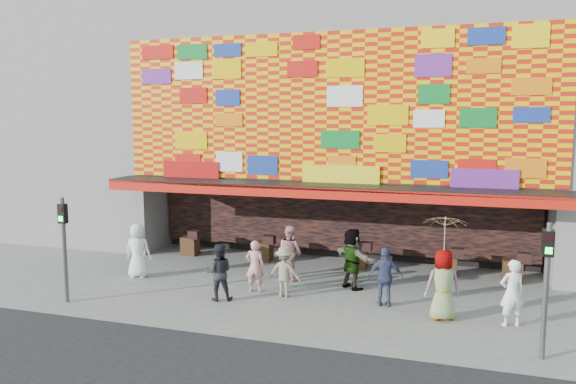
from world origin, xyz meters
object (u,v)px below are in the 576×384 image
Objects in this scene: ped_a at (138,250)px; ped_b at (255,266)px; ped_c at (219,272)px; ped_e at (385,277)px; ped_g at (443,285)px; ped_f at (352,259)px; ped_d at (284,272)px; ped_h at (512,293)px; signal_right at (547,275)px; parasol at (445,236)px; signal_left at (64,238)px; ped_i at (290,252)px.

ped_b is at bearing 169.97° from ped_a.
ped_a reaches higher than ped_c.
ped_g is (1.56, -0.62, 0.10)m from ped_e.
ped_f is at bearing -56.40° from ped_g.
ped_b is 1.01m from ped_d.
ped_a is 11.40m from ped_h.
signal_right is 1.51× the size of parasol.
ped_h is (-0.52, 1.89, -1.01)m from signal_right.
signal_left is at bearing -11.04° from ped_g.
signal_left and signal_right have the same top height.
ped_a is at bearing -9.75° from ped_b.
signal_left reaches higher than ped_a.
ped_g is at bearing 173.93° from ped_d.
ped_g is (5.47, -0.73, 0.14)m from ped_b.
ped_g is at bearing -20.13° from ped_h.
ped_g is 1.05× the size of ped_i.
parasol is (4.88, -2.36, 1.33)m from ped_i.
ped_i reaches higher than ped_b.
signal_left is at bearing 68.14° from ped_i.
signal_left is 1.90× the size of ped_b.
ped_i is at bearing -38.22° from ped_e.
parasol is at bearing 158.93° from ped_g.
ped_d is 2.92m from ped_e.
ped_h is (1.67, 0.08, -0.08)m from ped_g.
signal_right reaches higher than ped_b.
ped_c is (-0.71, -1.04, 0.03)m from ped_b.
ped_i reaches higher than ped_c.
ped_g reaches higher than ped_a.
ped_h is (4.43, -1.87, -0.08)m from ped_f.
ped_a is 9.75m from ped_g.
ped_f is at bearing -161.46° from ped_b.
ped_i is 5.58m from parasol.
ped_h is (11.88, 1.89, -1.01)m from signal_left.
ped_i reaches higher than ped_d.
ped_f is 3.38m from ped_g.
ped_e is at bearing -32.48° from ped_h.
signal_right is at bearing 160.57° from ped_a.
ped_c is at bearing -177.16° from parasol.
ped_a is at bearing -41.68° from ped_c.
ped_e is 0.89× the size of ped_f.
ped_e is 3.27m from ped_h.
ped_c is (3.52, -1.34, -0.07)m from ped_a.
ped_b is 5.52m from ped_g.
ped_c is at bearing 153.18° from ped_a.
ped_f is at bearing 26.78° from signal_left.
ped_a reaches higher than ped_h.
ped_h is 0.96× the size of ped_i.
ped_a is 1.09× the size of ped_c.
ped_h is at bearing 169.08° from ped_b.
ped_b is 0.95× the size of ped_e.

